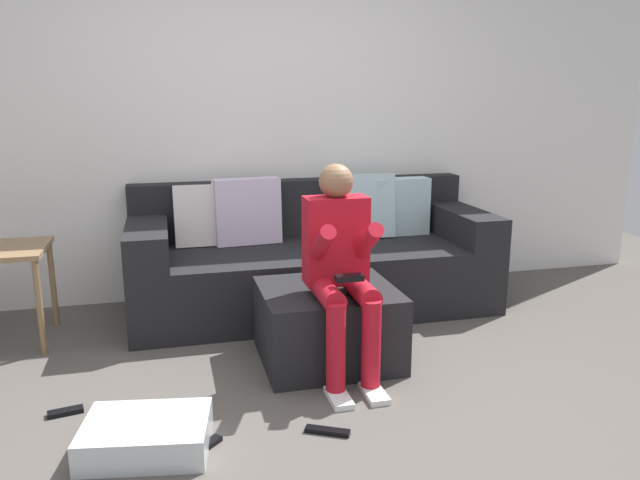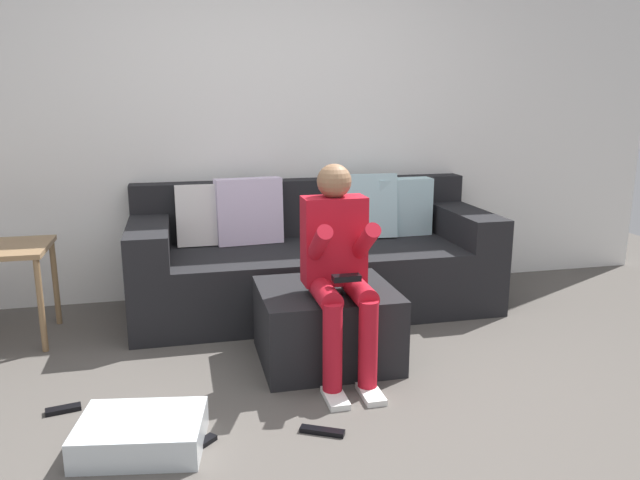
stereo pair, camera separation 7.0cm
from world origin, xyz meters
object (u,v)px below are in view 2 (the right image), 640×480
Objects in this scene: remote_near_ottoman at (322,431)px; remote_under_side_table at (63,409)px; person_seated at (339,262)px; storage_bin at (141,434)px; couch_sectional at (313,260)px; remote_by_storage_bin at (200,445)px; ottoman at (326,324)px.

remote_under_side_table is (-1.15, 0.47, 0.00)m from remote_near_ottoman.
storage_bin is (-0.99, -0.51, -0.55)m from person_seated.
person_seated is 5.59× the size of remote_near_ottoman.
couch_sectional is at bearing 27.86° from remote_under_side_table.
storage_bin is (-1.11, -1.62, -0.27)m from couch_sectional.
remote_under_side_table is at bearing 100.14° from remote_by_storage_bin.
remote_near_ottoman is at bearing -101.31° from couch_sectional.
ottoman reaches higher than remote_near_ottoman.
person_seated is (-0.11, -1.11, 0.29)m from couch_sectional.
remote_by_storage_bin is (-0.53, 0.01, 0.00)m from remote_near_ottoman.
ottoman is 0.66× the size of person_seated.
couch_sectional is 1.91m from remote_by_storage_bin.
remote_under_side_table is at bearing -174.34° from remote_near_ottoman.
ottoman is 1.07m from remote_by_storage_bin.
storage_bin is 0.56m from remote_under_side_table.
storage_bin is 2.59× the size of remote_near_ottoman.
couch_sectional is 1.15m from person_seated.
couch_sectional reaches higher than remote_under_side_table.
remote_under_side_table is (-0.38, 0.41, -0.06)m from storage_bin.
couch_sectional is 1.94m from remote_under_side_table.
ottoman reaches higher than remote_under_side_table.
couch_sectional is 1.74m from remote_near_ottoman.
person_seated reaches higher than storage_bin.
remote_under_side_table is (-1.35, -0.29, -0.20)m from ottoman.
person_seated reaches higher than couch_sectional.
storage_bin reaches higher than remote_under_side_table.
couch_sectional is at bearing 55.60° from storage_bin.
storage_bin is at bearing -156.77° from remote_near_ottoman.
couch_sectional is 1.98m from storage_bin.
ottoman is 0.81m from remote_near_ottoman.
ottoman is 1.43× the size of storage_bin.
remote_near_ottoman is at bearing -44.49° from remote_by_storage_bin.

